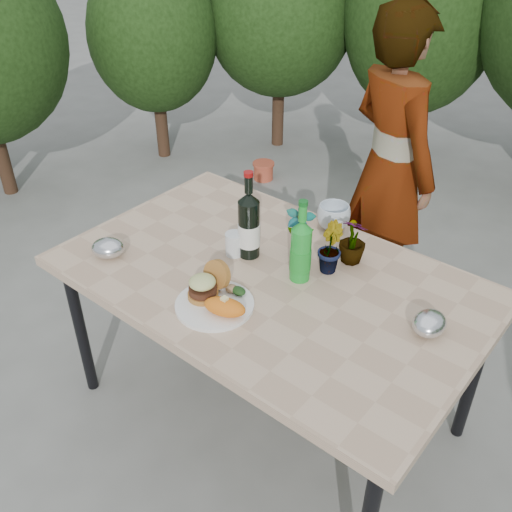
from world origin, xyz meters
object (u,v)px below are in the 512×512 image
Objects in this scene: patio_table at (269,287)px; person at (390,168)px; wine_bottle at (249,226)px; dinner_plate at (215,305)px.

patio_table is 1.04m from person.
wine_bottle is (-0.15, 0.06, 0.19)m from patio_table.
wine_bottle is 0.23× the size of person.
person reaches higher than wine_bottle.
wine_bottle reaches higher than dinner_plate.
patio_table is 0.28m from dinner_plate.
dinner_plate is at bearing -50.36° from wine_bottle.
dinner_plate is 0.18× the size of person.
dinner_plate reaches higher than patio_table.
person is at bearing 91.03° from dinner_plate.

